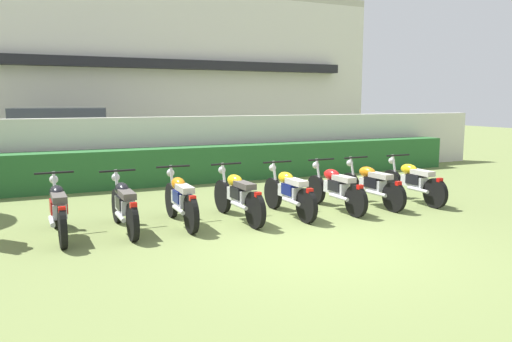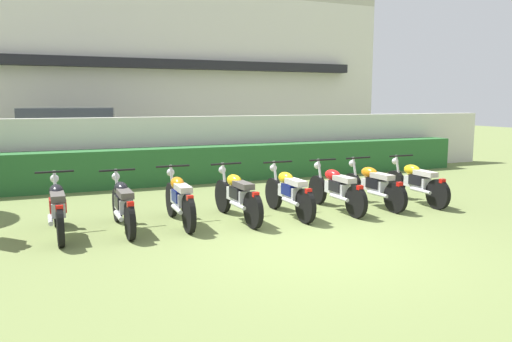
% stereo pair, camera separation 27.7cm
% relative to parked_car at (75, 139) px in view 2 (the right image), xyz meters
% --- Properties ---
extents(ground, '(60.00, 60.00, 0.00)m').
position_rel_parked_car_xyz_m(ground, '(2.83, -10.17, -0.94)').
color(ground, olive).
extents(building, '(21.12, 6.50, 6.69)m').
position_rel_parked_car_xyz_m(building, '(2.83, 6.29, 2.41)').
color(building, silver).
rests_on(building, ground).
extents(compound_wall, '(20.06, 0.30, 1.69)m').
position_rel_parked_car_xyz_m(compound_wall, '(2.83, -3.31, -0.09)').
color(compound_wall, silver).
rests_on(compound_wall, ground).
extents(hedge_row, '(16.05, 0.70, 0.93)m').
position_rel_parked_car_xyz_m(hedge_row, '(2.83, -4.01, -0.47)').
color(hedge_row, '#28602D').
rests_on(hedge_row, ground).
extents(parked_car, '(4.71, 2.57, 1.89)m').
position_rel_parked_car_xyz_m(parked_car, '(0.00, 0.00, 0.00)').
color(parked_car, black).
rests_on(parked_car, ground).
extents(motorcycle_in_row_0, '(0.60, 1.93, 0.97)m').
position_rel_parked_car_xyz_m(motorcycle_in_row_0, '(-0.63, -8.14, -0.48)').
color(motorcycle_in_row_0, black).
rests_on(motorcycle_in_row_0, ground).
extents(motorcycle_in_row_1, '(0.60, 1.87, 0.95)m').
position_rel_parked_car_xyz_m(motorcycle_in_row_1, '(0.36, -8.20, -0.49)').
color(motorcycle_in_row_1, black).
rests_on(motorcycle_in_row_1, ground).
extents(motorcycle_in_row_2, '(0.60, 1.87, 0.97)m').
position_rel_parked_car_xyz_m(motorcycle_in_row_2, '(1.31, -8.16, -0.48)').
color(motorcycle_in_row_2, black).
rests_on(motorcycle_in_row_2, ground).
extents(motorcycle_in_row_3, '(0.60, 1.96, 0.97)m').
position_rel_parked_car_xyz_m(motorcycle_in_row_3, '(2.33, -8.25, -0.48)').
color(motorcycle_in_row_3, black).
rests_on(motorcycle_in_row_3, ground).
extents(motorcycle_in_row_4, '(0.60, 1.89, 0.96)m').
position_rel_parked_car_xyz_m(motorcycle_in_row_4, '(3.32, -8.30, -0.49)').
color(motorcycle_in_row_4, black).
rests_on(motorcycle_in_row_4, ground).
extents(motorcycle_in_row_5, '(0.60, 1.94, 0.95)m').
position_rel_parked_car_xyz_m(motorcycle_in_row_5, '(4.35, -8.27, -0.49)').
color(motorcycle_in_row_5, black).
rests_on(motorcycle_in_row_5, ground).
extents(motorcycle_in_row_6, '(0.60, 1.93, 0.95)m').
position_rel_parked_car_xyz_m(motorcycle_in_row_6, '(5.24, -8.22, -0.50)').
color(motorcycle_in_row_6, black).
rests_on(motorcycle_in_row_6, ground).
extents(motorcycle_in_row_7, '(0.60, 1.90, 0.96)m').
position_rel_parked_car_xyz_m(motorcycle_in_row_7, '(6.25, -8.30, -0.49)').
color(motorcycle_in_row_7, black).
rests_on(motorcycle_in_row_7, ground).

